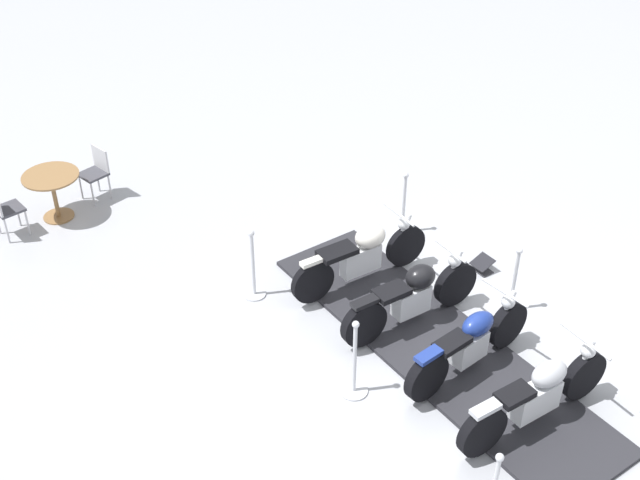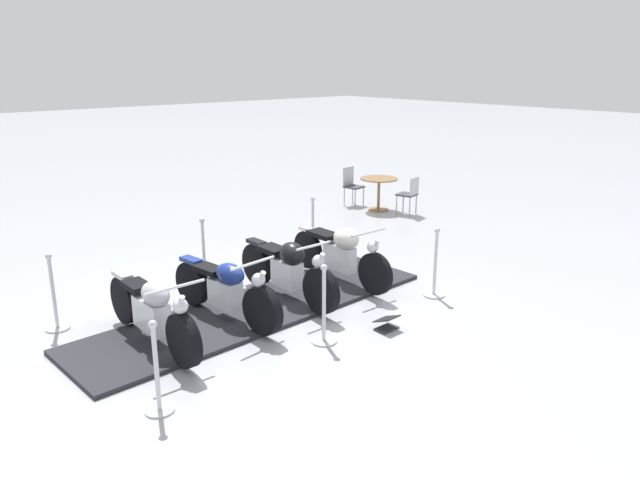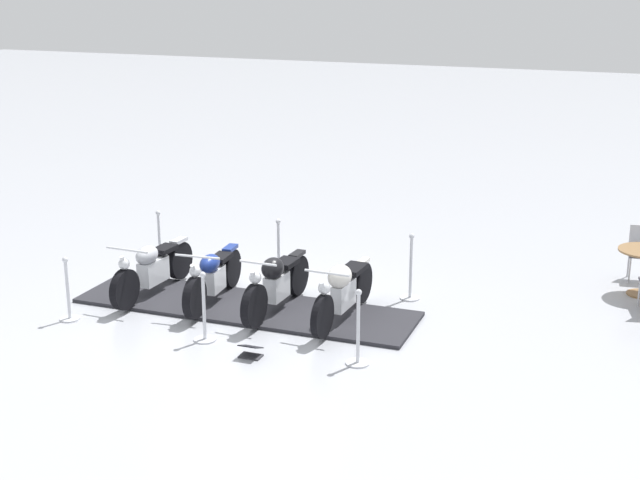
% 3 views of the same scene
% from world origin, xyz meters
% --- Properties ---
extents(ground_plane, '(80.00, 80.00, 0.00)m').
position_xyz_m(ground_plane, '(0.00, 0.00, 0.00)').
color(ground_plane, '#A8AAB2').
extents(display_platform, '(1.66, 5.57, 0.06)m').
position_xyz_m(display_platform, '(0.00, 0.00, 0.03)').
color(display_platform, '#28282D').
rests_on(display_platform, ground_plane).
extents(motorcycle_chrome, '(2.28, 0.75, 0.96)m').
position_xyz_m(motorcycle_chrome, '(0.09, -1.66, 0.50)').
color(motorcycle_chrome, black).
rests_on(motorcycle_chrome, display_platform).
extents(motorcycle_navy, '(2.15, 0.73, 0.95)m').
position_xyz_m(motorcycle_navy, '(0.04, -0.55, 0.49)').
color(motorcycle_navy, black).
rests_on(motorcycle_navy, display_platform).
extents(motorcycle_black, '(2.21, 0.61, 0.98)m').
position_xyz_m(motorcycle_black, '(0.01, 0.55, 0.52)').
color(motorcycle_black, black).
rests_on(motorcycle_black, display_platform).
extents(motorcycle_cream, '(2.27, 0.70, 0.96)m').
position_xyz_m(motorcycle_cream, '(-0.02, 1.66, 0.55)').
color(motorcycle_cream, black).
rests_on(motorcycle_cream, display_platform).
extents(stanchion_right_rear, '(0.33, 0.33, 1.09)m').
position_xyz_m(stanchion_right_rear, '(1.29, 2.39, 0.35)').
color(stanchion_right_rear, silver).
rests_on(stanchion_right_rear, ground_plane).
extents(stanchion_left_rear, '(0.33, 0.33, 1.12)m').
position_xyz_m(stanchion_left_rear, '(-1.46, 2.29, 0.37)').
color(stanchion_left_rear, silver).
rests_on(stanchion_left_rear, ground_plane).
extents(stanchion_right_front, '(0.31, 0.31, 1.02)m').
position_xyz_m(stanchion_right_front, '(1.46, -2.29, 0.34)').
color(stanchion_right_front, silver).
rests_on(stanchion_right_front, ground_plane).
extents(stanchion_left_front, '(0.32, 0.32, 1.08)m').
position_xyz_m(stanchion_left_front, '(-1.29, -2.39, 0.35)').
color(stanchion_left_front, silver).
rests_on(stanchion_left_front, ground_plane).
extents(stanchion_left_mid, '(0.36, 0.36, 1.14)m').
position_xyz_m(stanchion_left_mid, '(-1.38, -0.05, 0.35)').
color(stanchion_left_mid, silver).
rests_on(stanchion_left_mid, ground_plane).
extents(stanchion_right_mid, '(0.33, 0.33, 1.06)m').
position_xyz_m(stanchion_right_mid, '(1.38, 0.05, 0.34)').
color(stanchion_right_mid, silver).
rests_on(stanchion_right_mid, ground_plane).
extents(info_placard, '(0.28, 0.32, 0.21)m').
position_xyz_m(info_placard, '(1.65, 0.93, 0.08)').
color(info_placard, '#333338').
rests_on(info_placard, ground_plane).
extents(cafe_table, '(0.90, 0.90, 0.79)m').
position_xyz_m(cafe_table, '(-3.13, 5.81, 0.60)').
color(cafe_table, olive).
rests_on(cafe_table, ground_plane).
extents(cafe_chair_near_table, '(0.49, 0.49, 0.90)m').
position_xyz_m(cafe_chair_near_table, '(-2.33, 6.01, 0.53)').
color(cafe_chair_near_table, '#B7B7BC').
rests_on(cafe_chair_near_table, ground_plane).
extents(cafe_chair_across_table, '(0.45, 0.45, 0.95)m').
position_xyz_m(cafe_chair_across_table, '(-3.94, 5.70, 0.55)').
color(cafe_chair_across_table, '#B7B7BC').
rests_on(cafe_chair_across_table, ground_plane).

